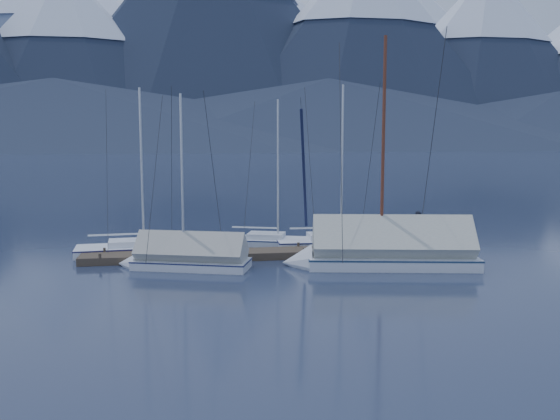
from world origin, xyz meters
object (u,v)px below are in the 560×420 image
object	(u,v)px
sailboat_covered_far	(181,259)
sailboat_open_mid	(286,243)
sailboat_open_left	(154,250)
sailboat_covered_near	(377,254)
person	(418,228)
sailboat_open_right	(350,244)

from	to	relation	value
sailboat_covered_far	sailboat_open_mid	bearing A→B (deg)	39.44
sailboat_open_left	sailboat_open_mid	distance (m)	6.64
sailboat_covered_near	person	xyz separation A→B (m)	(3.06, 3.02, 0.62)
sailboat_open_mid	sailboat_covered_far	bearing A→B (deg)	-140.56
sailboat_open_left	sailboat_open_right	size ratio (longest dim) A/B	0.97
person	sailboat_open_left	bearing A→B (deg)	73.04
sailboat_open_mid	person	xyz separation A→B (m)	(6.16, -2.19, 1.01)
sailboat_open_mid	sailboat_covered_near	world-z (taller)	sailboat_covered_near
sailboat_open_right	person	size ratio (longest dim) A/B	5.48
sailboat_covered_far	sailboat_covered_near	bearing A→B (deg)	-6.14
sailboat_covered_near	sailboat_covered_far	distance (m)	8.40
sailboat_open_right	sailboat_covered_near	distance (m)	4.59
sailboat_covered_far	person	xyz separation A→B (m)	(11.41, 2.12, 0.76)
sailboat_open_right	sailboat_covered_far	world-z (taller)	sailboat_open_right
sailboat_open_right	person	bearing A→B (deg)	-27.63
sailboat_open_mid	sailboat_covered_far	world-z (taller)	sailboat_open_mid
sailboat_open_left	person	world-z (taller)	sailboat_open_left
sailboat_open_mid	sailboat_covered_far	xyz separation A→B (m)	(-5.24, -4.31, 0.25)
sailboat_open_mid	sailboat_covered_far	size ratio (longest dim) A/B	1.01
sailboat_open_right	sailboat_covered_far	bearing A→B (deg)	-156.42
sailboat_open_left	person	size ratio (longest dim) A/B	5.29
sailboat_covered_near	person	size ratio (longest dim) A/B	6.63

